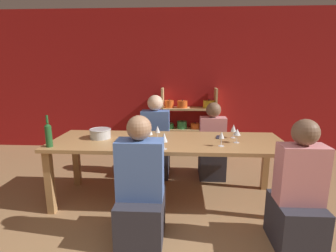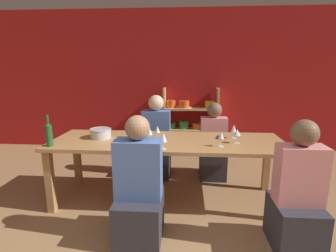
{
  "view_description": "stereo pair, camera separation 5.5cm",
  "coord_description": "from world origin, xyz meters",
  "px_view_note": "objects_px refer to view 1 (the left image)",
  "views": [
    {
      "loc": [
        0.37,
        -1.37,
        1.59
      ],
      "look_at": [
        0.2,
        1.71,
        0.92
      ],
      "focal_mm": 28.0,
      "sensor_mm": 36.0,
      "label": 1
    },
    {
      "loc": [
        0.42,
        -1.37,
        1.59
      ],
      "look_at": [
        0.2,
        1.71,
        0.92
      ],
      "focal_mm": 28.0,
      "sensor_mm": 36.0,
      "label": 2
    }
  ],
  "objects_px": {
    "dining_table": "(168,147)",
    "person_far_b": "(156,146)",
    "wine_glass_red_b": "(233,129)",
    "wine_glass_red_d": "(222,136)",
    "shelf_unit": "(190,124)",
    "cell_phone": "(219,137)",
    "wine_bottle_green": "(48,134)",
    "wine_glass_empty_a": "(158,130)",
    "person_far_a": "(212,149)",
    "mixing_bowl": "(100,133)",
    "wine_glass_red_c": "(237,133)",
    "person_near_a": "(298,201)",
    "wine_glass_red_a": "(164,138)",
    "wine_glass_white_a": "(150,132)",
    "person_near_b": "(141,196)"
  },
  "relations": [
    {
      "from": "dining_table",
      "to": "person_far_b",
      "type": "bearing_deg",
      "value": 105.83
    },
    {
      "from": "wine_glass_red_b",
      "to": "wine_glass_red_d",
      "type": "height_order",
      "value": "wine_glass_red_b"
    },
    {
      "from": "shelf_unit",
      "to": "cell_phone",
      "type": "height_order",
      "value": "shelf_unit"
    },
    {
      "from": "wine_glass_red_b",
      "to": "cell_phone",
      "type": "xyz_separation_m",
      "value": [
        -0.17,
        0.01,
        -0.11
      ]
    },
    {
      "from": "wine_bottle_green",
      "to": "cell_phone",
      "type": "distance_m",
      "value": 1.96
    },
    {
      "from": "wine_glass_empty_a",
      "to": "person_far_a",
      "type": "relative_size",
      "value": 0.15
    },
    {
      "from": "shelf_unit",
      "to": "wine_glass_red_d",
      "type": "relative_size",
      "value": 7.45
    },
    {
      "from": "cell_phone",
      "to": "wine_glass_red_d",
      "type": "bearing_deg",
      "value": -94.49
    },
    {
      "from": "mixing_bowl",
      "to": "cell_phone",
      "type": "relative_size",
      "value": 1.61
    },
    {
      "from": "wine_glass_red_c",
      "to": "person_near_a",
      "type": "relative_size",
      "value": 0.14
    },
    {
      "from": "wine_bottle_green",
      "to": "wine_glass_red_d",
      "type": "xyz_separation_m",
      "value": [
        1.86,
        0.12,
        -0.02
      ]
    },
    {
      "from": "person_far_b",
      "to": "wine_glass_red_a",
      "type": "bearing_deg",
      "value": 100.38
    },
    {
      "from": "wine_glass_white_a",
      "to": "person_far_b",
      "type": "bearing_deg",
      "value": 91.97
    },
    {
      "from": "shelf_unit",
      "to": "wine_glass_red_d",
      "type": "height_order",
      "value": "shelf_unit"
    },
    {
      "from": "wine_glass_red_c",
      "to": "person_near_a",
      "type": "height_order",
      "value": "person_near_a"
    },
    {
      "from": "shelf_unit",
      "to": "person_far_a",
      "type": "distance_m",
      "value": 1.28
    },
    {
      "from": "wine_glass_red_c",
      "to": "wine_glass_red_d",
      "type": "relative_size",
      "value": 0.98
    },
    {
      "from": "person_near_a",
      "to": "wine_bottle_green",
      "type": "bearing_deg",
      "value": 169.6
    },
    {
      "from": "wine_glass_red_d",
      "to": "cell_phone",
      "type": "distance_m",
      "value": 0.38
    },
    {
      "from": "person_near_b",
      "to": "person_far_b",
      "type": "distance_m",
      "value": 1.56
    },
    {
      "from": "person_far_b",
      "to": "mixing_bowl",
      "type": "bearing_deg",
      "value": 51.56
    },
    {
      "from": "person_near_a",
      "to": "dining_table",
      "type": "bearing_deg",
      "value": 146.87
    },
    {
      "from": "mixing_bowl",
      "to": "wine_glass_red_a",
      "type": "height_order",
      "value": "wine_glass_red_a"
    },
    {
      "from": "wine_glass_red_d",
      "to": "wine_glass_empty_a",
      "type": "height_order",
      "value": "same"
    },
    {
      "from": "cell_phone",
      "to": "person_near_b",
      "type": "bearing_deg",
      "value": -132.22
    },
    {
      "from": "wine_glass_red_c",
      "to": "person_far_a",
      "type": "height_order",
      "value": "person_far_a"
    },
    {
      "from": "dining_table",
      "to": "person_far_a",
      "type": "distance_m",
      "value": 1.03
    },
    {
      "from": "wine_glass_red_c",
      "to": "wine_glass_empty_a",
      "type": "distance_m",
      "value": 0.92
    },
    {
      "from": "wine_glass_red_b",
      "to": "wine_glass_empty_a",
      "type": "bearing_deg",
      "value": -172.95
    },
    {
      "from": "shelf_unit",
      "to": "wine_glass_red_a",
      "type": "distance_m",
      "value": 2.42
    },
    {
      "from": "mixing_bowl",
      "to": "person_far_b",
      "type": "bearing_deg",
      "value": 51.56
    },
    {
      "from": "wine_glass_empty_a",
      "to": "wine_glass_red_c",
      "type": "bearing_deg",
      "value": -6.25
    },
    {
      "from": "wine_bottle_green",
      "to": "person_far_a",
      "type": "relative_size",
      "value": 0.31
    },
    {
      "from": "wine_glass_red_b",
      "to": "person_far_a",
      "type": "distance_m",
      "value": 0.8
    },
    {
      "from": "wine_glass_red_c",
      "to": "wine_glass_empty_a",
      "type": "xyz_separation_m",
      "value": [
        -0.92,
        0.1,
        -0.0
      ]
    },
    {
      "from": "wine_bottle_green",
      "to": "wine_glass_red_d",
      "type": "distance_m",
      "value": 1.86
    },
    {
      "from": "wine_glass_red_a",
      "to": "wine_glass_red_c",
      "type": "height_order",
      "value": "wine_glass_red_a"
    },
    {
      "from": "person_far_a",
      "to": "wine_bottle_green",
      "type": "bearing_deg",
      "value": 30.56
    },
    {
      "from": "mixing_bowl",
      "to": "wine_glass_red_b",
      "type": "bearing_deg",
      "value": 3.56
    },
    {
      "from": "shelf_unit",
      "to": "dining_table",
      "type": "xyz_separation_m",
      "value": [
        -0.33,
        -2.02,
        0.14
      ]
    },
    {
      "from": "dining_table",
      "to": "person_far_a",
      "type": "xyz_separation_m",
      "value": [
        0.62,
        0.78,
        -0.27
      ]
    },
    {
      "from": "wine_bottle_green",
      "to": "cell_phone",
      "type": "xyz_separation_m",
      "value": [
        1.89,
        0.49,
        -0.13
      ]
    },
    {
      "from": "wine_glass_red_a",
      "to": "wine_glass_white_a",
      "type": "relative_size",
      "value": 0.98
    },
    {
      "from": "shelf_unit",
      "to": "mixing_bowl",
      "type": "relative_size",
      "value": 4.74
    },
    {
      "from": "person_far_b",
      "to": "dining_table",
      "type": "bearing_deg",
      "value": 105.83
    },
    {
      "from": "wine_glass_red_b",
      "to": "cell_phone",
      "type": "distance_m",
      "value": 0.2
    },
    {
      "from": "dining_table",
      "to": "wine_glass_red_b",
      "type": "relative_size",
      "value": 16.37
    },
    {
      "from": "dining_table",
      "to": "person_far_a",
      "type": "relative_size",
      "value": 2.43
    },
    {
      "from": "wine_glass_empty_a",
      "to": "shelf_unit",
      "type": "bearing_deg",
      "value": 77.22
    },
    {
      "from": "wine_bottle_green",
      "to": "wine_glass_white_a",
      "type": "height_order",
      "value": "wine_bottle_green"
    }
  ]
}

